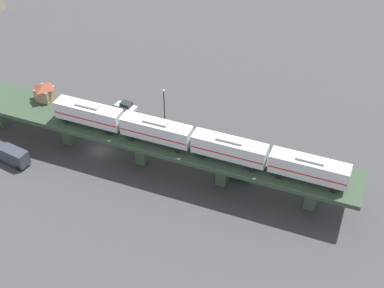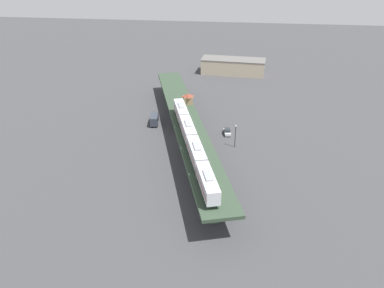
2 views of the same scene
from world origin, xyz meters
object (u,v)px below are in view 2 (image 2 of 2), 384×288
Objects in this scene: delivery_truck at (154,119)px; street_lamp at (235,134)px; street_car_silver at (227,132)px; subway_train at (192,140)px; warehouse_building at (233,66)px; street_car_blue at (215,183)px; signal_hut at (188,98)px.

street_lamp is (26.60, -12.72, 2.35)m from delivery_truck.
street_car_silver is 24.48m from delivery_truck.
warehouse_building is at bearing 85.11° from subway_train.
warehouse_building is at bearing 89.40° from street_car_blue.
warehouse_building reaches higher than delivery_truck.
delivery_truck is (-22.53, 33.62, 0.82)m from street_car_blue.
signal_hut reaches higher than street_car_blue.
delivery_truck is at bearing 119.91° from subway_train.
subway_train is 6.50× the size of delivery_truck.
delivery_truck is 0.25× the size of warehouse_building.
delivery_truck is (-16.11, 28.00, -7.52)m from subway_train.
street_lamp is at bearing -71.98° from street_car_silver.
street_car_silver is (1.47, 28.86, 0.00)m from street_car_blue.
delivery_truck is at bearing -111.90° from warehouse_building.
subway_train is 30.68m from signal_hut.
delivery_truck is at bearing -168.46° from signal_hut.
street_lamp is at bearing -25.57° from delivery_truck.
street_car_silver is at bearing -27.72° from signal_hut.
street_car_blue is at bearing -56.17° from delivery_truck.
street_car_silver is 0.16× the size of warehouse_building.
subway_train is 10.41× the size of street_car_silver.
delivery_truck is 63.04m from warehouse_building.
delivery_truck is at bearing 154.43° from street_lamp.
signal_hut is at bearing 100.02° from subway_train.
subway_train is 1.66× the size of warehouse_building.
warehouse_building is (0.97, 92.09, 2.47)m from street_car_blue.
signal_hut is at bearing -102.75° from warehouse_building.
subway_train is 25.93m from street_car_silver.
delivery_truck is at bearing 168.80° from street_car_silver.
signal_hut reaches higher than street_lamp.
delivery_truck is (-10.77, -2.20, -6.78)m from signal_hut.
street_car_blue is (11.76, -35.82, -7.61)m from signal_hut.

